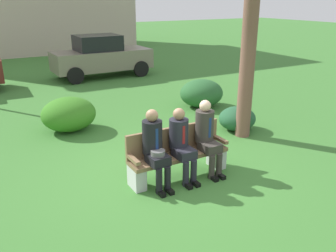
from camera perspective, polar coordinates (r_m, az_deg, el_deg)
ground_plane at (r=6.68m, az=0.15°, el=-7.66°), size 80.00×80.00×0.00m
park_bench at (r=6.48m, az=1.50°, el=-4.47°), size 1.87×0.44×0.90m
seated_man_left at (r=6.01m, az=-2.11°, el=-3.07°), size 0.34×0.72×1.35m
seated_man_middle at (r=6.26m, az=2.12°, el=-2.36°), size 0.34×0.72×1.29m
seated_man_right at (r=6.54m, az=6.20°, el=-1.16°), size 0.34×0.72×1.36m
shrub_near_bench at (r=8.92m, az=10.94°, el=1.18°), size 0.92×0.85×0.58m
shrub_mid_lawn at (r=9.03m, az=-15.50°, el=1.83°), size 1.31×1.20×0.82m
shrub_far_lawn at (r=10.70m, az=5.34°, el=5.21°), size 1.30×1.19×0.81m
parked_car_far at (r=14.99m, az=-10.58°, el=10.84°), size 3.92×1.74×1.68m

